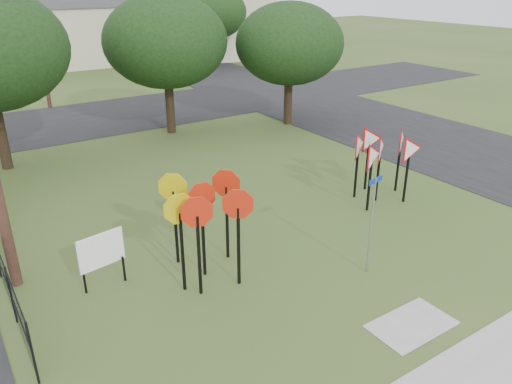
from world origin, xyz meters
TOP-DOWN VIEW (x-y plane):
  - ground at (0.00, 0.00)m, footprint 140.00×140.00m
  - sidewalk at (0.00, -4.20)m, footprint 30.00×1.60m
  - street_right at (12.00, 10.00)m, footprint 8.00×50.00m
  - street_far at (0.00, 20.00)m, footprint 60.00×8.00m
  - curb_pad at (0.00, -2.40)m, footprint 2.00×1.20m
  - street_name_sign at (0.79, -0.16)m, footprint 0.57×0.13m
  - stop_sign_cluster at (-2.98, 2.08)m, footprint 2.48×2.39m
  - yield_sign_cluster at (4.67, 3.17)m, footprint 3.13×1.78m
  - info_board at (-5.39, 3.08)m, footprint 1.22×0.25m
  - far_pole_a at (-2.00, 24.00)m, footprint 1.40×0.24m
  - far_pole_b at (6.00, 28.00)m, footprint 1.40×0.24m
  - house_mid at (4.00, 40.00)m, footprint 8.40×8.40m
  - house_right at (18.00, 36.00)m, footprint 8.30×8.30m
  - tree_near_mid at (2.00, 15.00)m, footprint 6.00×6.00m
  - tree_near_right at (8.00, 13.00)m, footprint 5.60×5.60m
  - tree_far_right at (14.00, 32.00)m, footprint 6.00×6.00m

SIDE VIEW (x-z plane):
  - ground at x=0.00m, z-range 0.00..0.00m
  - sidewalk at x=0.00m, z-range 0.00..0.02m
  - street_right at x=12.00m, z-range 0.00..0.02m
  - street_far at x=0.00m, z-range 0.00..0.02m
  - curb_pad at x=0.00m, z-range 0.00..0.02m
  - info_board at x=-5.39m, z-range 0.25..1.80m
  - street_name_sign at x=0.79m, z-range 0.22..2.98m
  - yield_sign_cluster at x=4.67m, z-range 0.59..3.11m
  - stop_sign_cluster at x=-2.98m, z-range 0.64..3.35m
  - house_mid at x=4.00m, z-range 0.05..6.25m
  - house_right at x=18.00m, z-range 0.05..7.25m
  - tree_near_right at x=8.00m, z-range 1.06..7.39m
  - far_pole_b at x=6.00m, z-range 0.10..8.60m
  - tree_near_mid at x=2.00m, z-range 1.14..7.94m
  - tree_far_right at x=14.00m, z-range 1.14..7.94m
  - far_pole_a at x=-2.00m, z-range 0.10..9.10m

